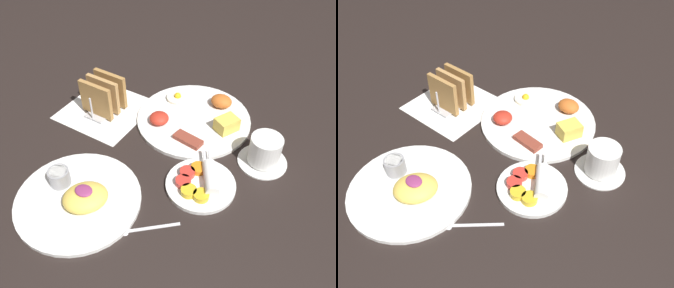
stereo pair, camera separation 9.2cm
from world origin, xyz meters
The scene contains 8 objects.
ground_plane centered at (0.00, 0.00, 0.00)m, with size 3.00×3.00×0.00m, color black.
napkin_flat centered at (-0.14, 0.09, 0.00)m, with size 0.22×0.22×0.00m.
plate_breakfast centered at (0.09, 0.19, 0.01)m, with size 0.31×0.31×0.05m.
plate_condiments centered at (0.22, -0.01, 0.01)m, with size 0.16×0.18×0.04m.
plate_foreground centered at (0.01, -0.19, 0.01)m, with size 0.28×0.28×0.06m.
toast_rack centered at (-0.14, 0.09, 0.05)m, with size 0.10×0.12×0.10m.
coffee_cup centered at (0.31, 0.13, 0.04)m, with size 0.12×0.12×0.08m.
teaspoon centered at (0.16, -0.18, 0.00)m, with size 0.10×0.09×0.01m.
Camera 1 is at (0.44, -0.53, 0.67)m, focal length 40.00 mm.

